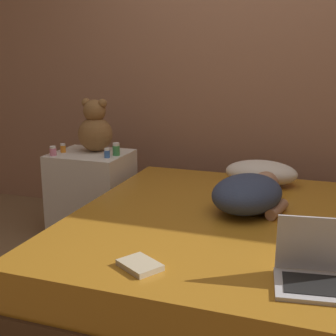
{
  "coord_description": "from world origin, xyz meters",
  "views": [
    {
      "loc": [
        0.49,
        -2.29,
        1.31
      ],
      "look_at": [
        -0.4,
        0.23,
        0.64
      ],
      "focal_mm": 50.0,
      "sensor_mm": 36.0,
      "label": 1
    }
  ],
  "objects_px": {
    "laptop": "(322,271)",
    "bottle_orange": "(63,148)",
    "person_lying": "(250,193)",
    "pillow": "(261,173)",
    "book": "(140,265)",
    "bottle_pink": "(53,151)",
    "bottle_blue": "(107,153)",
    "bottle_green": "(116,149)",
    "teddy_bear": "(95,128)"
  },
  "relations": [
    {
      "from": "laptop",
      "to": "bottle_orange",
      "type": "distance_m",
      "value": 2.18
    },
    {
      "from": "person_lying",
      "to": "pillow",
      "type": "bearing_deg",
      "value": 102.67
    },
    {
      "from": "laptop",
      "to": "book",
      "type": "relative_size",
      "value": 1.79
    },
    {
      "from": "bottle_pink",
      "to": "bottle_blue",
      "type": "relative_size",
      "value": 1.0
    },
    {
      "from": "laptop",
      "to": "bottle_green",
      "type": "xyz_separation_m",
      "value": [
        -1.42,
        1.22,
        0.12
      ]
    },
    {
      "from": "person_lying",
      "to": "teddy_bear",
      "type": "distance_m",
      "value": 1.36
    },
    {
      "from": "book",
      "to": "laptop",
      "type": "bearing_deg",
      "value": 8.12
    },
    {
      "from": "bottle_pink",
      "to": "pillow",
      "type": "bearing_deg",
      "value": 8.84
    },
    {
      "from": "pillow",
      "to": "bottle_green",
      "type": "bearing_deg",
      "value": -175.91
    },
    {
      "from": "bottle_green",
      "to": "bottle_pink",
      "type": "distance_m",
      "value": 0.45
    },
    {
      "from": "bottle_green",
      "to": "book",
      "type": "distance_m",
      "value": 1.51
    },
    {
      "from": "person_lying",
      "to": "bottle_green",
      "type": "relative_size",
      "value": 7.29
    },
    {
      "from": "teddy_bear",
      "to": "bottle_blue",
      "type": "xyz_separation_m",
      "value": [
        0.18,
        -0.17,
        -0.13
      ]
    },
    {
      "from": "bottle_pink",
      "to": "teddy_bear",
      "type": "bearing_deg",
      "value": 47.62
    },
    {
      "from": "person_lying",
      "to": "laptop",
      "type": "height_order",
      "value": "laptop"
    },
    {
      "from": "bottle_orange",
      "to": "bottle_green",
      "type": "distance_m",
      "value": 0.41
    },
    {
      "from": "laptop",
      "to": "bottle_blue",
      "type": "height_order",
      "value": "laptop"
    },
    {
      "from": "pillow",
      "to": "teddy_bear",
      "type": "height_order",
      "value": "teddy_bear"
    },
    {
      "from": "bottle_orange",
      "to": "bottle_blue",
      "type": "bearing_deg",
      "value": -7.72
    },
    {
      "from": "pillow",
      "to": "book",
      "type": "xyz_separation_m",
      "value": [
        -0.28,
        -1.39,
        -0.07
      ]
    },
    {
      "from": "teddy_bear",
      "to": "book",
      "type": "height_order",
      "value": "teddy_bear"
    },
    {
      "from": "bottle_orange",
      "to": "bottle_blue",
      "type": "height_order",
      "value": "bottle_blue"
    },
    {
      "from": "person_lying",
      "to": "bottle_blue",
      "type": "bearing_deg",
      "value": 171.71
    },
    {
      "from": "teddy_bear",
      "to": "bottle_pink",
      "type": "xyz_separation_m",
      "value": [
        -0.21,
        -0.23,
        -0.13
      ]
    },
    {
      "from": "book",
      "to": "teddy_bear",
      "type": "bearing_deg",
      "value": 123.77
    },
    {
      "from": "bottle_pink",
      "to": "bottle_green",
      "type": "bearing_deg",
      "value": 19.65
    },
    {
      "from": "bottle_orange",
      "to": "bottle_pink",
      "type": "distance_m",
      "value": 0.12
    },
    {
      "from": "teddy_bear",
      "to": "bottle_orange",
      "type": "bearing_deg",
      "value": -149.55
    },
    {
      "from": "person_lying",
      "to": "bottle_orange",
      "type": "height_order",
      "value": "bottle_orange"
    },
    {
      "from": "bottle_pink",
      "to": "laptop",
      "type": "bearing_deg",
      "value": -30.05
    },
    {
      "from": "teddy_bear",
      "to": "bottle_green",
      "type": "relative_size",
      "value": 4.3
    },
    {
      "from": "bottle_green",
      "to": "bottle_pink",
      "type": "bearing_deg",
      "value": -160.35
    },
    {
      "from": "bottle_orange",
      "to": "bottle_pink",
      "type": "xyz_separation_m",
      "value": [
        -0.01,
        -0.11,
        0.0
      ]
    },
    {
      "from": "person_lying",
      "to": "laptop",
      "type": "distance_m",
      "value": 0.86
    },
    {
      "from": "bottle_blue",
      "to": "teddy_bear",
      "type": "bearing_deg",
      "value": 136.0
    },
    {
      "from": "pillow",
      "to": "teddy_bear",
      "type": "xyz_separation_m",
      "value": [
        -1.21,
        0.01,
        0.22
      ]
    },
    {
      "from": "person_lying",
      "to": "laptop",
      "type": "relative_size",
      "value": 1.75
    },
    {
      "from": "teddy_bear",
      "to": "bottle_pink",
      "type": "relative_size",
      "value": 5.77
    },
    {
      "from": "bottle_pink",
      "to": "book",
      "type": "bearing_deg",
      "value": -45.39
    },
    {
      "from": "bottle_blue",
      "to": "book",
      "type": "xyz_separation_m",
      "value": [
        0.76,
        -1.23,
        -0.16
      ]
    },
    {
      "from": "pillow",
      "to": "person_lying",
      "type": "xyz_separation_m",
      "value": [
        0.02,
        -0.53,
        0.02
      ]
    },
    {
      "from": "teddy_bear",
      "to": "pillow",
      "type": "bearing_deg",
      "value": -0.59
    },
    {
      "from": "bottle_orange",
      "to": "bottle_blue",
      "type": "relative_size",
      "value": 0.96
    },
    {
      "from": "bottle_green",
      "to": "bottle_blue",
      "type": "bearing_deg",
      "value": -108.23
    },
    {
      "from": "person_lying",
      "to": "book",
      "type": "relative_size",
      "value": 3.13
    },
    {
      "from": "pillow",
      "to": "laptop",
      "type": "bearing_deg",
      "value": -72.01
    },
    {
      "from": "bottle_green",
      "to": "bottle_pink",
      "type": "xyz_separation_m",
      "value": [
        -0.42,
        -0.15,
        -0.01
      ]
    },
    {
      "from": "book",
      "to": "person_lying",
      "type": "bearing_deg",
      "value": 71.33
    },
    {
      "from": "bottle_pink",
      "to": "book",
      "type": "distance_m",
      "value": 1.64
    },
    {
      "from": "bottle_orange",
      "to": "book",
      "type": "distance_m",
      "value": 1.72
    }
  ]
}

